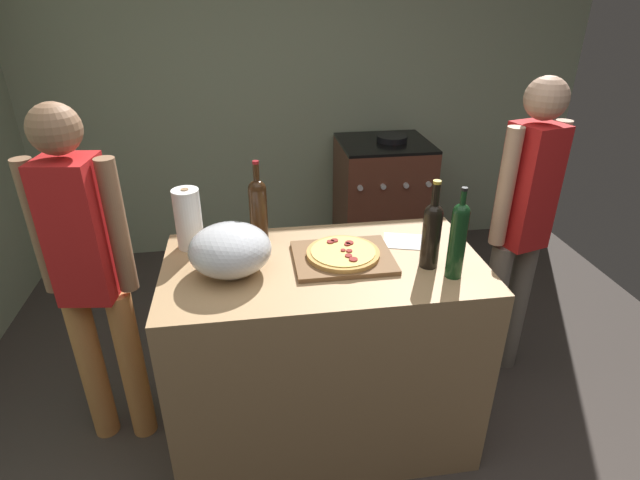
% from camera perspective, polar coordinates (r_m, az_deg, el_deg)
% --- Properties ---
extents(ground_plane, '(4.45, 3.28, 0.02)m').
position_cam_1_polar(ground_plane, '(3.10, 0.00, -11.69)').
color(ground_plane, '#3F3833').
extents(kitchen_wall_rear, '(4.45, 0.10, 2.60)m').
position_cam_1_polar(kitchen_wall_rear, '(3.85, -3.21, 17.60)').
color(kitchen_wall_rear, '#99A889').
rests_on(kitchen_wall_rear, ground_plane).
extents(counter, '(1.29, 0.70, 0.92)m').
position_cam_1_polar(counter, '(2.30, 0.38, -12.57)').
color(counter, tan).
rests_on(counter, ground_plane).
extents(cutting_board, '(0.40, 0.32, 0.02)m').
position_cam_1_polar(cutting_board, '(2.05, 2.73, -2.00)').
color(cutting_board, brown).
rests_on(cutting_board, counter).
extents(pizza, '(0.30, 0.30, 0.03)m').
position_cam_1_polar(pizza, '(2.04, 2.74, -1.48)').
color(pizza, tan).
rests_on(pizza, cutting_board).
extents(mixing_bowl, '(0.32, 0.32, 0.19)m').
position_cam_1_polar(mixing_bowl, '(1.96, -10.17, -1.09)').
color(mixing_bowl, '#B2B2B7').
rests_on(mixing_bowl, counter).
extents(paper_towel_roll, '(0.11, 0.11, 0.26)m').
position_cam_1_polar(paper_towel_roll, '(2.17, -14.72, 2.33)').
color(paper_towel_roll, white).
rests_on(paper_towel_roll, counter).
extents(wine_bottle_clear, '(0.08, 0.08, 0.37)m').
position_cam_1_polar(wine_bottle_clear, '(2.15, -7.03, 3.61)').
color(wine_bottle_clear, '#331E0F').
rests_on(wine_bottle_clear, counter).
extents(wine_bottle_dark, '(0.07, 0.07, 0.36)m').
position_cam_1_polar(wine_bottle_dark, '(1.99, 12.57, 0.95)').
color(wine_bottle_dark, black).
rests_on(wine_bottle_dark, counter).
extents(wine_bottle_green, '(0.06, 0.06, 0.36)m').
position_cam_1_polar(wine_bottle_green, '(1.93, 15.39, 0.25)').
color(wine_bottle_green, '#143819').
rests_on(wine_bottle_green, counter).
extents(recipe_sheet, '(0.24, 0.20, 0.00)m').
position_cam_1_polar(recipe_sheet, '(2.23, 9.92, -0.16)').
color(recipe_sheet, white).
rests_on(recipe_sheet, counter).
extents(stove, '(0.64, 0.61, 0.97)m').
position_cam_1_polar(stove, '(3.81, 6.97, 4.30)').
color(stove, brown).
rests_on(stove, ground_plane).
extents(person_in_stripes, '(0.38, 0.23, 1.57)m').
position_cam_1_polar(person_in_stripes, '(2.24, -24.78, -3.14)').
color(person_in_stripes, '#D88C4C').
rests_on(person_in_stripes, ground_plane).
extents(person_in_red, '(0.35, 0.24, 1.58)m').
position_cam_1_polar(person_in_red, '(2.62, 21.92, 1.88)').
color(person_in_red, slate).
rests_on(person_in_red, ground_plane).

